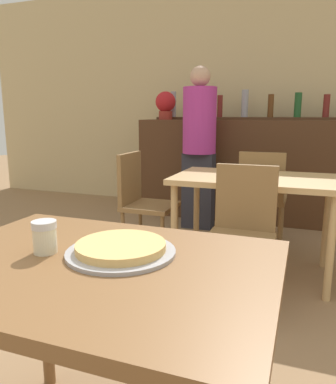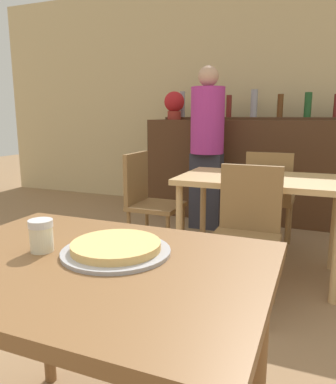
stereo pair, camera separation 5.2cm
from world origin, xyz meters
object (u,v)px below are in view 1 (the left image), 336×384
object	(u,v)px
potted_plant	(166,104)
chair_far_side_back	(262,193)
person_standing	(199,143)
chair_far_side_left	(142,198)
pizza_tray	(121,249)
cheese_shaker	(45,237)
chair_far_side_front	(242,226)

from	to	relation	value
potted_plant	chair_far_side_back	bearing A→B (deg)	-38.02
chair_far_side_back	person_standing	world-z (taller)	person_standing
chair_far_side_left	pizza_tray	distance (m)	1.95
pizza_tray	person_standing	xyz separation A→B (m)	(-0.53, 2.78, 0.12)
chair_far_side_left	cheese_shaker	distance (m)	1.95
chair_far_side_back	cheese_shaker	distance (m)	2.44
cheese_shaker	pizza_tray	bearing A→B (deg)	17.15
chair_far_side_left	pizza_tray	world-z (taller)	chair_far_side_left
pizza_tray	chair_far_side_back	bearing A→B (deg)	85.70
chair_far_side_front	chair_far_side_back	bearing A→B (deg)	90.00
pizza_tray	person_standing	bearing A→B (deg)	100.71
chair_far_side_left	cheese_shaker	xyz separation A→B (m)	(0.51, -1.86, 0.30)
person_standing	cheese_shaker	bearing A→B (deg)	-83.94
person_standing	potted_plant	world-z (taller)	person_standing
cheese_shaker	potted_plant	xyz separation A→B (m)	(-0.87, 3.38, 0.49)
pizza_tray	person_standing	distance (m)	2.83
pizza_tray	cheese_shaker	bearing A→B (deg)	-162.85
chair_far_side_left	pizza_tray	size ratio (longest dim) A/B	2.63
chair_far_side_back	person_standing	distance (m)	0.92
chair_far_side_left	potted_plant	distance (m)	1.75
pizza_tray	chair_far_side_front	bearing A→B (deg)	82.13
chair_far_side_back	cheese_shaker	bearing A→B (deg)	80.54
chair_far_side_left	potted_plant	world-z (taller)	potted_plant
chair_far_side_left	pizza_tray	bearing A→B (deg)	-157.61
chair_far_side_left	chair_far_side_front	bearing A→B (deg)	-120.04
chair_far_side_front	chair_far_side_back	world-z (taller)	same
chair_far_side_left	person_standing	bearing A→B (deg)	-12.12
chair_far_side_left	potted_plant	xyz separation A→B (m)	(-0.36, 1.52, 0.80)
chair_far_side_back	person_standing	bearing A→B (deg)	-33.34
chair_far_side_front	person_standing	size ratio (longest dim) A/B	0.53
chair_far_side_back	chair_far_side_front	bearing A→B (deg)	90.00
cheese_shaker	person_standing	xyz separation A→B (m)	(-0.30, 2.85, 0.08)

